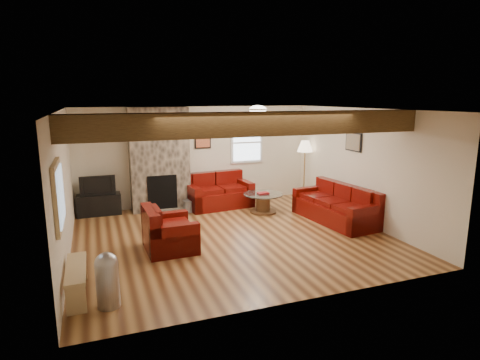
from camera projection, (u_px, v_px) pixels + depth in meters
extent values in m
plane|color=#582F17|center=(233.00, 237.00, 7.99)|extent=(8.00, 8.00, 0.00)
plane|color=white|center=(232.00, 110.00, 7.48)|extent=(8.00, 8.00, 0.00)
plane|color=beige|center=(197.00, 156.00, 10.26)|extent=(8.00, 0.00, 8.00)
plane|color=beige|center=(302.00, 213.00, 5.21)|extent=(8.00, 0.00, 8.00)
plane|color=beige|center=(64.00, 187.00, 6.72)|extent=(0.00, 7.50, 7.50)
plane|color=beige|center=(362.00, 166.00, 8.75)|extent=(0.00, 7.50, 7.50)
cube|color=#362310|center=(258.00, 124.00, 6.37)|extent=(6.00, 0.36, 0.38)
cube|color=#38322B|center=(159.00, 159.00, 9.69)|extent=(1.40, 0.50, 2.50)
cube|color=black|center=(162.00, 194.00, 9.62)|extent=(0.70, 0.06, 0.90)
cube|color=#38322B|center=(163.00, 211.00, 9.66)|extent=(1.00, 0.25, 0.08)
cylinder|color=#4A3117|center=(263.00, 211.00, 9.67)|extent=(0.63, 0.63, 0.04)
cylinder|color=#4A3117|center=(263.00, 204.00, 9.63)|extent=(0.34, 0.34, 0.42)
cylinder|color=silver|center=(263.00, 194.00, 9.58)|extent=(0.94, 0.94, 0.02)
cube|color=maroon|center=(263.00, 193.00, 9.57)|extent=(0.26, 0.19, 0.03)
cube|color=black|center=(99.00, 205.00, 9.43)|extent=(0.99, 0.40, 0.50)
imported|color=black|center=(98.00, 185.00, 9.33)|extent=(0.79, 0.10, 0.46)
cylinder|color=tan|center=(303.00, 199.00, 10.85)|extent=(0.29, 0.29, 0.03)
cylinder|color=tan|center=(304.00, 174.00, 10.71)|extent=(0.03, 0.03, 1.44)
cone|color=beige|center=(305.00, 146.00, 10.56)|extent=(0.41, 0.41, 0.29)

